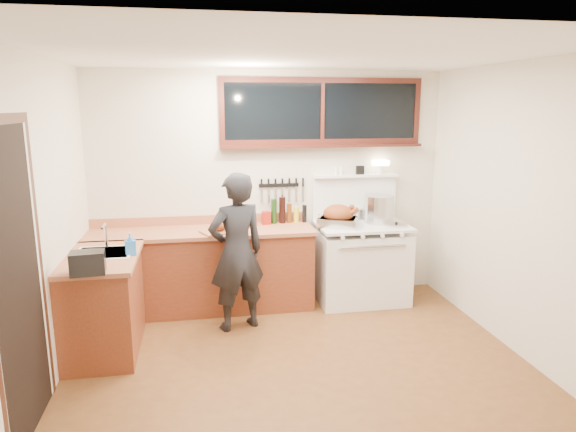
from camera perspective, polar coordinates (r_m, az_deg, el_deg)
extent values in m
cube|color=#573217|center=(4.66, 1.28, -16.38)|extent=(4.00, 3.50, 0.02)
cube|color=beige|center=(5.91, -2.05, 3.28)|extent=(4.00, 0.05, 2.60)
cube|color=beige|center=(2.55, 9.39, -9.11)|extent=(4.00, 0.05, 2.60)
cube|color=beige|center=(4.28, -26.25, -1.44)|extent=(0.05, 3.50, 2.60)
cube|color=beige|center=(4.99, 24.78, 0.49)|extent=(0.05, 3.50, 2.60)
cube|color=white|center=(4.11, 1.46, 17.90)|extent=(4.00, 3.50, 0.05)
cube|color=#642A16|center=(5.74, -9.50, -6.10)|extent=(2.40, 0.60, 0.86)
cube|color=#A96443|center=(5.61, -9.66, -1.76)|extent=(2.44, 0.64, 0.04)
cube|color=#A96443|center=(5.88, -9.71, -0.41)|extent=(2.40, 0.03, 0.10)
sphere|color=#B78C38|center=(5.48, -20.09, -4.62)|extent=(0.03, 0.03, 0.03)
sphere|color=#B78C38|center=(5.42, -14.87, -4.48)|extent=(0.03, 0.03, 0.03)
sphere|color=#B78C38|center=(5.39, -9.56, -4.30)|extent=(0.03, 0.03, 0.03)
sphere|color=#B78C38|center=(5.42, -4.25, -4.09)|extent=(0.03, 0.03, 0.03)
sphere|color=#B78C38|center=(5.48, 0.45, -3.87)|extent=(0.03, 0.03, 0.03)
cube|color=#642A16|center=(5.04, -19.78, -9.31)|extent=(0.60, 1.05, 0.86)
cube|color=#A96443|center=(4.90, -20.04, -4.39)|extent=(0.64, 1.09, 0.04)
cube|color=white|center=(4.98, -19.75, -4.59)|extent=(0.45, 0.40, 0.14)
cube|color=white|center=(4.96, -19.80, -3.87)|extent=(0.50, 0.45, 0.01)
cylinder|color=silver|center=(5.10, -19.57, -2.08)|extent=(0.02, 0.02, 0.24)
cylinder|color=silver|center=(5.00, -19.80, -1.08)|extent=(0.02, 0.18, 0.02)
cube|color=white|center=(5.98, 8.10, -5.50)|extent=(1.00, 0.70, 0.82)
cube|color=white|center=(5.86, 8.24, -1.07)|extent=(1.02, 0.72, 0.03)
cube|color=white|center=(5.64, 9.20, -5.45)|extent=(0.88, 0.02, 0.46)
cylinder|color=silver|center=(5.55, 9.39, -3.39)|extent=(0.75, 0.02, 0.02)
cylinder|color=white|center=(5.43, 6.10, -2.43)|extent=(0.04, 0.03, 0.04)
cylinder|color=white|center=(5.50, 8.31, -2.32)|extent=(0.04, 0.03, 0.04)
cylinder|color=white|center=(5.57, 10.46, -2.20)|extent=(0.04, 0.03, 0.04)
cylinder|color=white|center=(5.65, 12.55, -2.09)|extent=(0.04, 0.03, 0.04)
cube|color=white|center=(6.10, 7.38, 2.04)|extent=(1.00, 0.05, 0.50)
cube|color=white|center=(6.03, 7.53, 4.46)|extent=(1.00, 0.12, 0.03)
cylinder|color=white|center=(6.12, 10.24, 5.10)|extent=(0.10, 0.10, 0.10)
cube|color=#FFE5B2|center=(6.11, 10.27, 5.84)|extent=(0.18, 0.09, 0.06)
cube|color=black|center=(6.04, 8.01, 5.08)|extent=(0.09, 0.05, 0.10)
cylinder|color=white|center=(5.97, 5.90, 5.01)|extent=(0.04, 0.04, 0.09)
cylinder|color=white|center=(5.96, 5.34, 5.00)|extent=(0.04, 0.04, 0.09)
cube|color=black|center=(5.91, 3.83, 11.54)|extent=(2.20, 0.01, 0.62)
cube|color=black|center=(5.91, 3.89, 14.83)|extent=(2.32, 0.04, 0.06)
cube|color=black|center=(5.92, 3.80, 8.24)|extent=(2.32, 0.04, 0.06)
cube|color=black|center=(5.74, -7.40, 11.44)|extent=(0.06, 0.04, 0.62)
cube|color=black|center=(6.27, 14.12, 11.24)|extent=(0.06, 0.04, 0.62)
cube|color=black|center=(5.91, 3.84, 11.54)|extent=(0.04, 0.04, 0.62)
cube|color=black|center=(5.88, 3.90, 7.77)|extent=(2.32, 0.13, 0.03)
cube|color=black|center=(3.83, -27.64, -6.97)|extent=(0.01, 0.86, 2.10)
cube|color=black|center=(4.27, -25.69, -4.89)|extent=(0.01, 0.07, 2.10)
cube|color=black|center=(3.65, -29.28, 9.38)|extent=(0.01, 1.04, 0.07)
cube|color=black|center=(5.88, -1.04, 3.44)|extent=(0.46, 0.02, 0.04)
cube|color=silver|center=(5.86, -2.94, 2.30)|extent=(0.02, 0.00, 0.18)
cube|color=black|center=(5.84, -2.96, 3.65)|extent=(0.02, 0.02, 0.10)
cube|color=silver|center=(5.87, -2.16, 2.32)|extent=(0.02, 0.00, 0.18)
cube|color=black|center=(5.85, -2.18, 3.68)|extent=(0.02, 0.02, 0.10)
cube|color=silver|center=(5.88, -1.39, 2.35)|extent=(0.02, 0.00, 0.18)
cube|color=black|center=(5.86, -1.40, 3.70)|extent=(0.02, 0.02, 0.10)
cube|color=silver|center=(5.89, -0.62, 2.37)|extent=(0.03, 0.00, 0.18)
cube|color=black|center=(5.87, -0.63, 3.72)|extent=(0.02, 0.02, 0.10)
cube|color=silver|center=(5.91, 0.14, 2.40)|extent=(0.03, 0.00, 0.18)
cube|color=black|center=(5.88, 0.14, 3.74)|extent=(0.02, 0.02, 0.10)
cube|color=silver|center=(5.92, 0.91, 2.42)|extent=(0.03, 0.00, 0.18)
cube|color=black|center=(5.90, 0.91, 3.76)|extent=(0.02, 0.02, 0.10)
cube|color=silver|center=(5.94, 1.66, 2.44)|extent=(0.03, 0.00, 0.18)
cube|color=black|center=(5.91, 1.67, 3.78)|extent=(0.02, 0.02, 0.10)
imported|color=black|center=(5.11, -5.72, -4.01)|extent=(0.67, 0.55, 1.59)
imported|color=blue|center=(4.82, -17.12, -2.97)|extent=(0.11, 0.11, 0.20)
cube|color=black|center=(4.39, -21.37, -4.86)|extent=(0.28, 0.21, 0.18)
cube|color=#A96443|center=(5.46, -7.67, -1.75)|extent=(0.43, 0.38, 0.02)
ellipsoid|color=brown|center=(5.45, -7.69, -1.08)|extent=(0.23, 0.20, 0.11)
sphere|color=brown|center=(5.49, -6.80, -0.69)|extent=(0.04, 0.04, 0.04)
sphere|color=brown|center=(5.40, -6.75, -0.90)|extent=(0.04, 0.04, 0.04)
cube|color=silver|center=(5.72, 5.58, -0.65)|extent=(0.52, 0.47, 0.10)
cube|color=#3F3F42|center=(5.71, 5.59, -0.31)|extent=(0.46, 0.41, 0.03)
torus|color=silver|center=(5.65, 3.40, -0.25)|extent=(0.05, 0.09, 0.10)
torus|color=silver|center=(5.77, 7.74, -0.08)|extent=(0.05, 0.09, 0.10)
ellipsoid|color=brown|center=(5.70, 5.60, 0.23)|extent=(0.41, 0.37, 0.21)
cylinder|color=brown|center=(5.65, 6.94, 0.30)|extent=(0.13, 0.10, 0.09)
sphere|color=brown|center=(5.66, 7.55, 0.67)|extent=(0.06, 0.06, 0.06)
cylinder|color=brown|center=(5.80, 6.48, 0.63)|extent=(0.13, 0.10, 0.09)
sphere|color=brown|center=(5.81, 7.07, 0.99)|extent=(0.06, 0.06, 0.06)
cylinder|color=silver|center=(5.95, 10.06, 0.77)|extent=(0.44, 0.44, 0.31)
cylinder|color=silver|center=(6.09, 7.56, 0.23)|extent=(0.22, 0.22, 0.13)
cylinder|color=black|center=(6.19, 7.58, 0.95)|extent=(0.07, 0.17, 0.02)
cylinder|color=silver|center=(5.85, 11.94, -0.96)|extent=(0.31, 0.31, 0.02)
sphere|color=black|center=(5.84, 11.95, -0.79)|extent=(0.03, 0.03, 0.03)
cube|color=maroon|center=(5.79, -2.44, -0.20)|extent=(0.10, 0.08, 0.15)
cylinder|color=white|center=(5.70, -4.02, -0.27)|extent=(0.10, 0.10, 0.18)
cylinder|color=black|center=(5.82, -1.57, 0.54)|extent=(0.06, 0.06, 0.28)
cylinder|color=black|center=(5.83, -0.64, 0.66)|extent=(0.07, 0.07, 0.30)
cylinder|color=black|center=(5.85, 0.15, 0.31)|extent=(0.06, 0.06, 0.22)
cylinder|color=black|center=(5.87, 0.92, 0.15)|extent=(0.06, 0.06, 0.18)
cylinder|color=black|center=(5.89, 1.84, 0.28)|extent=(0.05, 0.05, 0.20)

